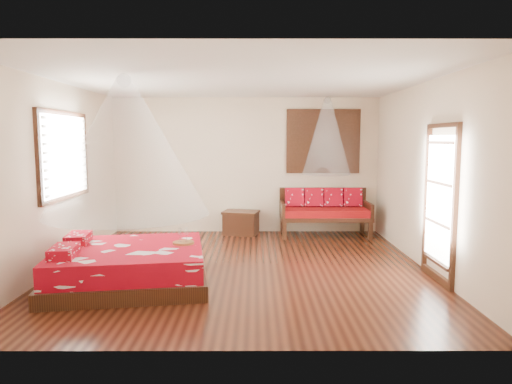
# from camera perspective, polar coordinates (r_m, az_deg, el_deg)

# --- Properties ---
(room) EXTENTS (5.54, 5.54, 2.84)m
(room) POSITION_cam_1_polar(r_m,az_deg,el_deg) (6.79, -1.73, 2.00)
(room) COLOR black
(room) RESTS_ON ground
(bed) EXTENTS (2.27, 2.11, 0.63)m
(bed) POSITION_cam_1_polar(r_m,az_deg,el_deg) (6.46, -15.63, -8.84)
(bed) COLOR black
(bed) RESTS_ON floor
(daybed) EXTENTS (1.80, 0.80, 0.95)m
(daybed) POSITION_cam_1_polar(r_m,az_deg,el_deg) (9.36, 8.55, -2.20)
(daybed) COLOR black
(daybed) RESTS_ON floor
(storage_chest) EXTENTS (0.80, 0.66, 0.48)m
(storage_chest) POSITION_cam_1_polar(r_m,az_deg,el_deg) (9.38, -1.89, -3.83)
(storage_chest) COLOR black
(storage_chest) RESTS_ON floor
(shutter_panel) EXTENTS (1.52, 0.06, 1.32)m
(shutter_panel) POSITION_cam_1_polar(r_m,az_deg,el_deg) (9.59, 8.39, 6.28)
(shutter_panel) COLOR black
(shutter_panel) RESTS_ON wall_back
(window_left) EXTENTS (0.10, 1.74, 1.34)m
(window_left) POSITION_cam_1_polar(r_m,az_deg,el_deg) (7.55, -22.77, 4.24)
(window_left) COLOR black
(window_left) RESTS_ON wall_left
(glazed_door) EXTENTS (0.08, 1.02, 2.16)m
(glazed_door) POSITION_cam_1_polar(r_m,az_deg,el_deg) (6.72, 21.96, -1.36)
(glazed_door) COLOR black
(glazed_door) RESTS_ON floor
(wine_tray) EXTENTS (0.30, 0.30, 0.24)m
(wine_tray) POSITION_cam_1_polar(r_m,az_deg,el_deg) (6.44, -9.07, -5.86)
(wine_tray) COLOR brown
(wine_tray) RESTS_ON bed
(mosquito_net_main) EXTENTS (2.15, 2.15, 1.80)m
(mosquito_net_main) POSITION_cam_1_polar(r_m,az_deg,el_deg) (6.23, -15.94, 5.48)
(mosquito_net_main) COLOR silver
(mosquito_net_main) RESTS_ON ceiling
(mosquito_net_daybed) EXTENTS (0.95, 0.95, 1.50)m
(mosquito_net_daybed) POSITION_cam_1_polar(r_m,az_deg,el_deg) (9.12, 8.84, 6.89)
(mosquito_net_daybed) COLOR silver
(mosquito_net_daybed) RESTS_ON ceiling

